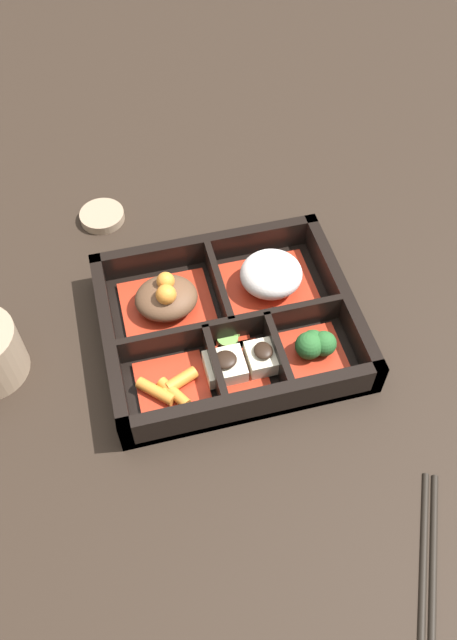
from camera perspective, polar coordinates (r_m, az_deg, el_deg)
The scene contains 11 objects.
ground_plane at distance 0.74m, azimuth 0.00°, elevation -1.15°, with size 3.00×3.00×0.00m, color black.
bento_base at distance 0.74m, azimuth 0.00°, elevation -0.92°, with size 0.29×0.24×0.01m.
bento_rim at distance 0.72m, azimuth 0.10°, elevation -0.31°, with size 0.29×0.24×0.05m.
bowl_stew at distance 0.74m, azimuth -5.68°, elevation 1.90°, with size 0.11×0.10×0.05m.
bowl_rice at distance 0.75m, azimuth 3.90°, elevation 3.98°, with size 0.11×0.10×0.05m.
bowl_carrots at distance 0.68m, azimuth -5.26°, elevation -5.97°, with size 0.08×0.07×0.02m.
bowl_tofu at distance 0.69m, azimuth 1.35°, elevation -3.92°, with size 0.08×0.07×0.03m.
bowl_greens at distance 0.70m, azimuth 7.86°, elevation -2.37°, with size 0.07×0.07×0.04m.
bowl_pickles at distance 0.72m, azimuth 0.26°, elevation -1.35°, with size 0.04×0.04×0.01m.
chopsticks at distance 0.64m, azimuth 17.84°, elevation -21.81°, with size 0.11×0.20×0.01m.
sauce_dish at distance 0.88m, azimuth -11.48°, elevation 9.31°, with size 0.06×0.06×0.01m.
Camera 1 is at (-0.11, -0.41, 0.60)m, focal length 35.00 mm.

